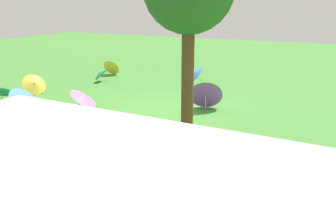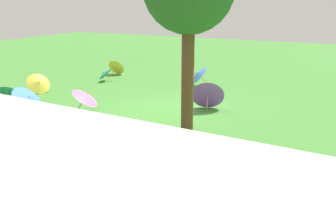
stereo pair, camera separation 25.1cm
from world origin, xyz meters
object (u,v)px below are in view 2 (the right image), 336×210
at_px(parasol_blue_1, 28,98).
at_px(parasol_teal_1, 7,89).
at_px(parasol_purple_0, 208,94).
at_px(parasol_blue_0, 198,74).
at_px(parasol_yellow_1, 39,83).
at_px(parasol_teal_0, 104,73).
at_px(parasol_yellow_2, 117,67).
at_px(parasol_orange_0, 225,152).
at_px(parasol_pink_0, 86,96).

xyz_separation_m(parasol_blue_1, parasol_teal_1, (1.86, -0.89, -0.15)).
relative_size(parasol_blue_1, parasol_purple_0, 0.86).
relative_size(parasol_blue_0, parasol_yellow_1, 1.07).
xyz_separation_m(parasol_purple_0, parasol_yellow_1, (5.75, 0.76, -0.10)).
xyz_separation_m(parasol_purple_0, parasol_teal_0, (4.92, -1.77, -0.14)).
distance_m(parasol_blue_0, parasol_yellow_1, 5.53).
distance_m(parasol_yellow_1, parasol_teal_1, 1.12).
relative_size(parasol_blue_0, parasol_yellow_2, 1.41).
xyz_separation_m(parasol_blue_1, parasol_yellow_2, (1.15, -5.88, -0.15)).
bearing_deg(parasol_blue_1, parasol_orange_0, 172.41).
height_order(parasol_orange_0, parasol_teal_1, parasol_orange_0).
height_order(parasol_purple_0, parasol_yellow_1, parasol_purple_0).
relative_size(parasol_pink_0, parasol_teal_0, 1.53).
xyz_separation_m(parasol_orange_0, parasol_blue_0, (3.15, -6.20, 0.11)).
relative_size(parasol_teal_0, parasol_yellow_2, 0.90).
bearing_deg(parasol_teal_1, parasol_pink_0, -179.83).
relative_size(parasol_blue_1, parasol_yellow_1, 0.99).
xyz_separation_m(parasol_yellow_1, parasol_teal_0, (-0.83, -2.54, -0.04)).
bearing_deg(parasol_yellow_1, parasol_pink_0, 159.41).
relative_size(parasol_blue_0, parasol_teal_0, 1.57).
height_order(parasol_orange_0, parasol_blue_0, parasol_blue_0).
bearing_deg(parasol_teal_0, parasol_yellow_1, 71.89).
bearing_deg(parasol_yellow_1, parasol_blue_1, 129.32).
bearing_deg(parasol_blue_1, parasol_teal_1, -25.67).
bearing_deg(parasol_purple_0, parasol_yellow_2, -30.68).
bearing_deg(parasol_teal_1, parasol_purple_0, -162.79).
distance_m(parasol_teal_0, parasol_teal_1, 3.78).
bearing_deg(parasol_orange_0, parasol_teal_0, -38.58).
relative_size(parasol_orange_0, parasol_purple_0, 0.83).
xyz_separation_m(parasol_blue_1, parasol_yellow_1, (1.63, -1.98, -0.14)).
distance_m(parasol_teal_1, parasol_yellow_2, 5.03).
bearing_deg(parasol_purple_0, parasol_teal_0, -19.81).
xyz_separation_m(parasol_blue_0, parasol_teal_0, (3.50, 0.90, -0.12)).
bearing_deg(parasol_teal_0, parasol_pink_0, 119.49).
height_order(parasol_blue_0, parasol_blue_1, parasol_blue_1).
relative_size(parasol_blue_1, parasol_teal_1, 1.13).
bearing_deg(parasol_yellow_1, parasol_yellow_2, -96.98).
distance_m(parasol_orange_0, parasol_yellow_2, 9.66).
bearing_deg(parasol_orange_0, parasol_pink_0, -20.10).
distance_m(parasol_blue_1, parasol_yellow_2, 5.99).
bearing_deg(parasol_pink_0, parasol_yellow_1, -20.59).
bearing_deg(parasol_teal_1, parasol_blue_0, -135.25).
bearing_deg(parasol_yellow_2, parasol_purple_0, 149.32).
xyz_separation_m(parasol_orange_0, parasol_yellow_2, (7.00, -6.66, 0.01)).
distance_m(parasol_blue_1, parasol_teal_1, 2.07).
bearing_deg(parasol_purple_0, parasol_pink_0, 32.70).
height_order(parasol_blue_1, parasol_purple_0, parasol_purple_0).
height_order(parasol_pink_0, parasol_teal_1, parasol_pink_0).
xyz_separation_m(parasol_orange_0, parasol_pink_0, (4.60, -1.68, 0.15)).
distance_m(parasol_blue_0, parasol_blue_1, 6.06).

